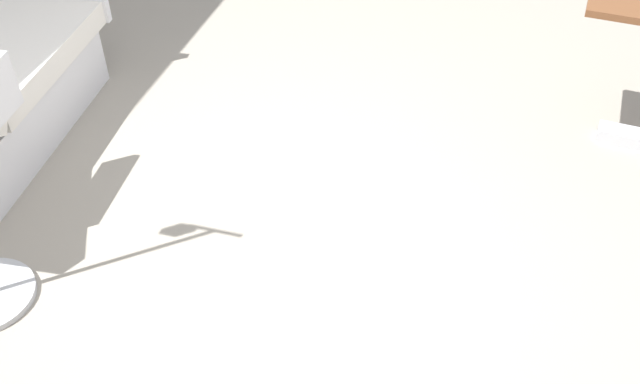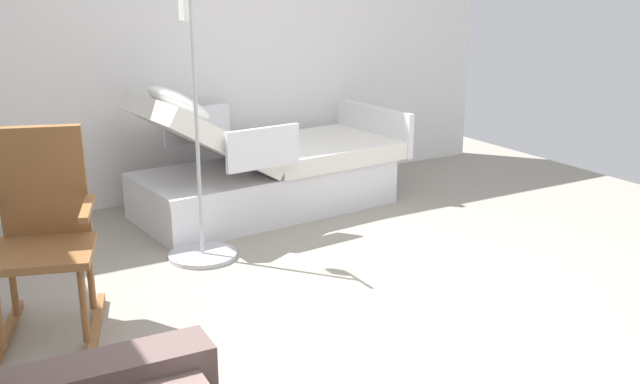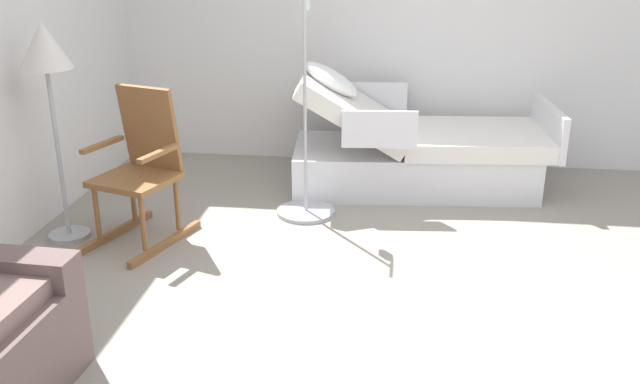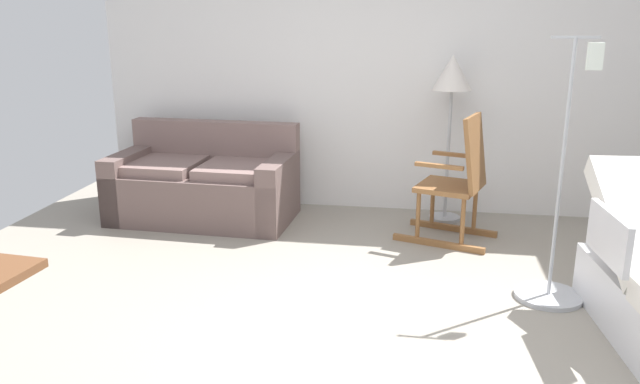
# 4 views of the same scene
# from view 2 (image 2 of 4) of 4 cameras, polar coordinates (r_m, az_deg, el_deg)

# --- Properties ---
(ground_plane) EXTENTS (6.47, 6.47, 0.00)m
(ground_plane) POSITION_cam_2_polar(r_m,az_deg,el_deg) (4.10, 6.61, -8.72)
(ground_plane) COLOR gray
(side_wall) EXTENTS (0.10, 5.30, 2.70)m
(side_wall) POSITION_cam_2_polar(r_m,az_deg,el_deg) (6.04, -8.36, 12.62)
(side_wall) COLOR white
(side_wall) RESTS_ON ground
(hospital_bed) EXTENTS (1.14, 2.13, 1.08)m
(hospital_bed) POSITION_cam_2_polar(r_m,az_deg,el_deg) (5.59, -4.31, 1.62)
(hospital_bed) COLOR silver
(hospital_bed) RESTS_ON ground
(rocking_chair) EXTENTS (0.87, 0.68, 1.05)m
(rocking_chair) POSITION_cam_2_polar(r_m,az_deg,el_deg) (3.85, -20.87, -3.35)
(rocking_chair) COLOR brown
(rocking_chair) RESTS_ON ground
(iv_pole) EXTENTS (0.44, 0.44, 1.69)m
(iv_pole) POSITION_cam_2_polar(r_m,az_deg,el_deg) (4.70, -9.34, -2.21)
(iv_pole) COLOR #B2B5BA
(iv_pole) RESTS_ON ground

